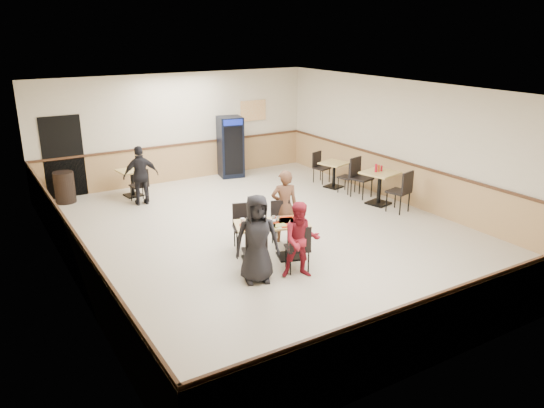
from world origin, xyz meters
TOP-DOWN VIEW (x-y plane):
  - ground at (0.00, 0.00)m, footprint 10.00×10.00m
  - room_shell at (1.78, 2.55)m, footprint 10.00×10.00m
  - main_table at (-0.59, -1.04)m, footprint 1.51×1.09m
  - main_chairs at (-0.63, -1.03)m, footprint 1.66×1.90m
  - diner_woman_left at (-1.27, -1.68)m, footprint 0.88×0.72m
  - diner_woman_right at (-0.54, -1.93)m, footprint 0.83×0.76m
  - diner_man_opposite at (0.09, -0.41)m, footprint 0.64×0.53m
  - lone_diner at (-1.63, 3.41)m, footprint 0.89×0.44m
  - tabletop_clutter at (-0.57, -1.10)m, footprint 1.24×0.78m
  - side_table_near at (3.37, 0.38)m, footprint 0.93×0.93m
  - side_table_near_chair_south at (3.37, -0.28)m, footprint 0.58×0.58m
  - side_table_near_chair_north at (3.37, 1.04)m, footprint 0.58×0.58m
  - side_table_far at (3.30, 2.11)m, footprint 0.81×0.81m
  - side_table_far_chair_south at (3.30, 1.55)m, footprint 0.51×0.51m
  - side_table_far_chair_north at (3.30, 2.67)m, footprint 0.51×0.51m
  - condiment_caddy at (3.34, 0.43)m, footprint 0.23×0.06m
  - back_table at (-1.63, 4.20)m, footprint 0.73×0.73m
  - back_table_chair_lone at (-1.63, 3.64)m, footprint 0.46×0.46m
  - pepsi_cooler at (1.43, 4.59)m, footprint 0.78×0.78m
  - trash_bin at (-3.24, 4.55)m, footprint 0.50×0.50m

SIDE VIEW (x-z plane):
  - ground at x=0.00m, z-range 0.00..0.00m
  - trash_bin at x=-3.24m, z-range 0.00..0.78m
  - back_table_chair_lone at x=-1.63m, z-range 0.00..0.88m
  - side_table_far_chair_south at x=3.30m, z-range 0.00..0.88m
  - side_table_far_chair_north at x=3.30m, z-range 0.00..0.88m
  - main_chairs at x=-0.63m, z-range 0.00..0.92m
  - back_table at x=-1.63m, z-range 0.11..0.81m
  - side_table_far at x=3.30m, z-range 0.12..0.81m
  - main_table at x=-0.59m, z-range 0.12..0.85m
  - side_table_near_chair_south at x=3.37m, z-range 0.00..1.04m
  - side_table_near_chair_north at x=3.37m, z-range 0.00..1.04m
  - side_table_near at x=3.37m, z-range 0.14..0.96m
  - room_shell at x=1.78m, z-range -4.42..5.58m
  - diner_woman_right at x=-0.54m, z-range 0.00..1.37m
  - lone_diner at x=-1.63m, z-range 0.00..1.47m
  - tabletop_clutter at x=-0.57m, z-range 0.69..0.81m
  - diner_man_opposite at x=0.09m, z-range 0.00..1.50m
  - diner_woman_left at x=-1.27m, z-range 0.00..1.56m
  - pepsi_cooler at x=1.43m, z-range 0.00..1.75m
  - condiment_caddy at x=3.34m, z-range 0.81..1.01m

